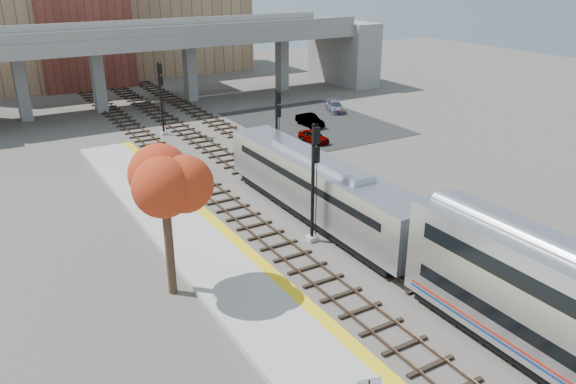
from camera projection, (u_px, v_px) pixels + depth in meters
ground at (379, 272)px, 30.61m from camera, size 160.00×160.00×0.00m
platform at (261, 307)px, 27.11m from camera, size 4.50×60.00×0.35m
yellow_strip at (295, 293)px, 27.94m from camera, size 0.70×60.00×0.01m
tracks at (279, 193)px, 40.99m from camera, size 10.70×95.00×0.25m
overpass at (172, 54)px, 66.67m from camera, size 54.00×12.00×9.50m
buildings_far at (96, 23)px, 81.37m from camera, size 43.00×21.00×20.60m
parking_lot at (313, 123)px, 59.57m from camera, size 14.00×18.00×0.04m
locomotive at (318, 186)px, 36.25m from camera, size 3.02×19.05×4.10m
signal_mast_near at (313, 185)px, 32.66m from camera, size 0.60×0.64×7.30m
signal_mast_mid at (277, 134)px, 43.92m from camera, size 0.60×0.64×6.75m
signal_mast_far at (161, 100)px, 54.20m from camera, size 0.60×0.64×7.10m
tree at (164, 192)px, 26.62m from camera, size 3.60×3.60×7.43m
car_a at (314, 136)px, 52.85m from camera, size 1.89×3.54×1.15m
car_b at (310, 120)px, 58.21m from camera, size 1.37×3.78×1.24m
car_c at (335, 106)px, 64.13m from camera, size 2.99×4.26×1.14m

